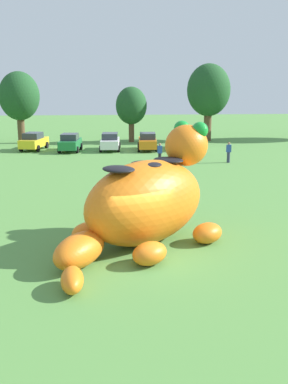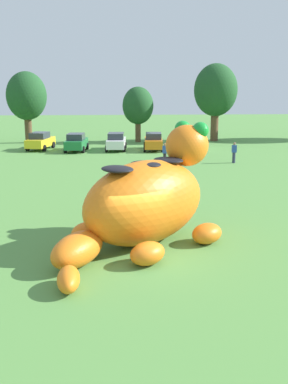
% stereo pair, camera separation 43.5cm
% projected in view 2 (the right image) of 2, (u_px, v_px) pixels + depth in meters
% --- Properties ---
extents(ground_plane, '(160.00, 160.00, 0.00)m').
position_uv_depth(ground_plane, '(142.00, 254.00, 17.82)').
color(ground_plane, '#568E42').
extents(giant_inflatable_creature, '(7.29, 8.63, 4.84)m').
position_uv_depth(giant_inflatable_creature, '(146.00, 201.00, 18.73)').
color(giant_inflatable_creature, orange).
rests_on(giant_inflatable_creature, ground).
extents(car_yellow, '(2.57, 4.37, 1.72)m').
position_uv_depth(car_yellow, '(40.00, 141.00, 45.58)').
color(car_yellow, yellow).
rests_on(car_yellow, ground).
extents(car_green, '(2.23, 4.24, 1.72)m').
position_uv_depth(car_green, '(76.00, 142.00, 44.54)').
color(car_green, '#1E7238').
rests_on(car_green, ground).
extents(car_white, '(2.14, 4.20, 1.72)m').
position_uv_depth(car_white, '(116.00, 142.00, 45.06)').
color(car_white, white).
rests_on(car_white, ground).
extents(car_orange, '(2.15, 4.20, 1.72)m').
position_uv_depth(car_orange, '(153.00, 142.00, 45.10)').
color(car_orange, orange).
rests_on(car_orange, ground).
extents(car_silver, '(2.60, 4.38, 1.72)m').
position_uv_depth(car_silver, '(190.00, 141.00, 45.75)').
color(car_silver, '#B7BABF').
rests_on(car_silver, ground).
extents(tree_left, '(4.34, 4.34, 7.71)m').
position_uv_depth(tree_left, '(27.00, 96.00, 49.78)').
color(tree_left, brown).
rests_on(tree_left, ground).
extents(tree_mid_left, '(3.43, 3.43, 6.09)m').
position_uv_depth(tree_mid_left, '(138.00, 106.00, 50.77)').
color(tree_mid_left, brown).
rests_on(tree_mid_left, ground).
extents(tree_centre_left, '(4.85, 4.85, 8.61)m').
position_uv_depth(tree_centre_left, '(216.00, 91.00, 51.37)').
color(tree_centre_left, brown).
rests_on(tree_centre_left, ground).
extents(spectator_near_inflatable, '(0.38, 0.26, 1.71)m').
position_uv_depth(spectator_near_inflatable, '(165.00, 154.00, 37.42)').
color(spectator_near_inflatable, black).
rests_on(spectator_near_inflatable, ground).
extents(spectator_mid_field, '(0.38, 0.26, 1.71)m').
position_uv_depth(spectator_mid_field, '(234.00, 153.00, 37.91)').
color(spectator_mid_field, '#2D334C').
rests_on(spectator_mid_field, ground).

